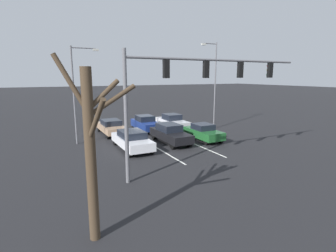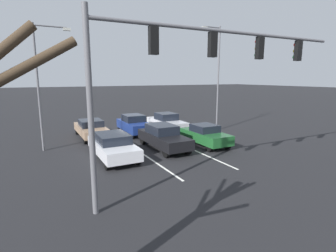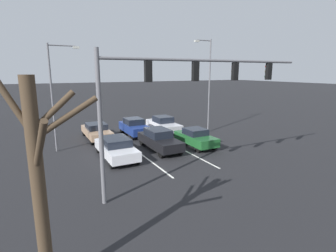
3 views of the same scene
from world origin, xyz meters
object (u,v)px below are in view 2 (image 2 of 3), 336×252
car_darkgreen_leftlane_front (205,135)px  car_silver_leftlane_second (167,122)px  traffic_signal_gantry (197,61)px  street_lamp_right_shoulder (42,79)px  car_black_midlane_front (163,137)px  street_lamp_left_shoulder (217,73)px  car_white_rightlane_front (113,145)px  car_navy_midlane_second (134,124)px  car_tan_rightlane_second (91,128)px

car_darkgreen_leftlane_front → car_silver_leftlane_second: 5.83m
traffic_signal_gantry → street_lamp_right_shoulder: street_lamp_right_shoulder is taller
car_darkgreen_leftlane_front → traffic_signal_gantry: traffic_signal_gantry is taller
car_black_midlane_front → traffic_signal_gantry: (1.73, 6.38, 4.45)m
traffic_signal_gantry → street_lamp_left_shoulder: bearing=-131.4°
car_black_midlane_front → car_white_rightlane_front: 3.54m
car_white_rightlane_front → street_lamp_right_shoulder: bearing=-47.6°
car_black_midlane_front → traffic_signal_gantry: 7.97m
car_darkgreen_leftlane_front → street_lamp_left_shoulder: 6.77m
car_navy_midlane_second → car_silver_leftlane_second: size_ratio=0.87×
car_navy_midlane_second → street_lamp_right_shoulder: size_ratio=0.53×
car_black_midlane_front → street_lamp_left_shoulder: (-6.69, -3.18, 4.21)m
car_darkgreen_leftlane_front → car_navy_midlane_second: size_ratio=0.97×
car_white_rightlane_front → car_silver_leftlane_second: 8.70m
car_navy_midlane_second → traffic_signal_gantry: 12.50m
car_white_rightlane_front → street_lamp_right_shoulder: (3.28, -3.59, 3.81)m
car_navy_midlane_second → car_tan_rightlane_second: (3.44, -0.27, -0.08)m
car_black_midlane_front → street_lamp_left_shoulder: street_lamp_left_shoulder is taller
traffic_signal_gantry → street_lamp_left_shoulder: 12.74m
car_black_midlane_front → car_navy_midlane_second: (0.11, -5.19, 0.01)m
traffic_signal_gantry → street_lamp_right_shoulder: bearing=-62.0°
street_lamp_left_shoulder → street_lamp_right_shoulder: bearing=0.2°
car_black_midlane_front → street_lamp_left_shoulder: size_ratio=0.54×
car_tan_rightlane_second → street_lamp_left_shoulder: (-10.23, 2.28, 4.28)m
car_silver_leftlane_second → car_navy_midlane_second: bearing=2.3°
car_white_rightlane_front → street_lamp_left_shoulder: 11.64m
car_tan_rightlane_second → car_silver_leftlane_second: bearing=178.7°
car_black_midlane_front → traffic_signal_gantry: traffic_signal_gantry is taller
car_silver_leftlane_second → car_tan_rightlane_second: (6.54, -0.15, -0.03)m
car_black_midlane_front → car_darkgreen_leftlane_front: 3.02m
car_navy_midlane_second → car_white_rightlane_front: bearing=58.9°
car_darkgreen_leftlane_front → car_silver_leftlane_second: bearing=-90.1°
car_navy_midlane_second → car_silver_leftlane_second: bearing=-177.7°
car_tan_rightlane_second → street_lamp_left_shoulder: street_lamp_left_shoulder is taller
car_black_midlane_front → street_lamp_right_shoulder: (6.79, -3.13, 3.76)m
car_tan_rightlane_second → traffic_signal_gantry: 12.80m
car_darkgreen_leftlane_front → street_lamp_left_shoulder: street_lamp_left_shoulder is taller
traffic_signal_gantry → car_navy_midlane_second: bearing=-98.0°
car_black_midlane_front → car_navy_midlane_second: bearing=-88.8°
car_silver_leftlane_second → street_lamp_left_shoulder: size_ratio=0.54×
car_darkgreen_leftlane_front → car_black_midlane_front: bearing=-9.8°
car_black_midlane_front → street_lamp_right_shoulder: bearing=-24.8°
car_darkgreen_leftlane_front → car_navy_midlane_second: car_navy_midlane_second is taller
car_darkgreen_leftlane_front → car_white_rightlane_front: size_ratio=0.85×
car_tan_rightlane_second → car_white_rightlane_front: bearing=90.3°
car_tan_rightlane_second → traffic_signal_gantry: (-1.81, 11.84, 4.52)m
car_silver_leftlane_second → street_lamp_right_shoulder: street_lamp_right_shoulder is taller
car_white_rightlane_front → traffic_signal_gantry: size_ratio=0.41×
car_black_midlane_front → car_tan_rightlane_second: 6.51m
car_darkgreen_leftlane_front → car_silver_leftlane_second: size_ratio=0.85×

